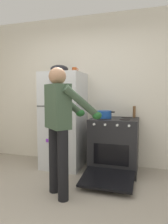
% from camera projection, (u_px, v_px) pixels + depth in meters
% --- Properties ---
extents(ground, '(8.00, 8.00, 0.00)m').
position_uv_depth(ground, '(38.00, 220.00, 2.07)').
color(ground, '#9E9384').
extents(kitchen_wall_back, '(6.00, 0.10, 2.70)m').
position_uv_depth(kitchen_wall_back, '(90.00, 91.00, 3.81)').
color(kitchen_wall_back, silver).
rests_on(kitchen_wall_back, ground).
extents(refrigerator, '(0.68, 0.72, 1.65)m').
position_uv_depth(refrigerator, '(64.00, 120.00, 3.60)').
color(refrigerator, silver).
rests_on(refrigerator, ground).
extents(stove_range, '(0.76, 1.20, 0.89)m').
position_uv_depth(stove_range, '(114.00, 146.00, 3.36)').
color(stove_range, black).
rests_on(stove_range, ground).
extents(person_cook, '(0.71, 0.75, 1.60)m').
position_uv_depth(person_cook, '(61.00, 120.00, 2.53)').
color(person_cook, black).
rests_on(person_cook, ground).
extents(red_pot, '(0.33, 0.23, 0.12)m').
position_uv_depth(red_pot, '(104.00, 114.00, 3.33)').
color(red_pot, '#19479E').
rests_on(red_pot, stove_range).
extents(coffee_mug, '(0.11, 0.08, 0.10)m').
position_uv_depth(coffee_mug, '(75.00, 70.00, 3.52)').
color(coffee_mug, '#B24C1E').
rests_on(coffee_mug, refrigerator).
extents(pepper_mill, '(0.05, 0.05, 0.19)m').
position_uv_depth(pepper_mill, '(134.00, 112.00, 3.43)').
color(pepper_mill, brown).
rests_on(pepper_mill, stove_range).
extents(mixing_bowl, '(0.31, 0.31, 0.14)m').
position_uv_depth(mixing_bowl, '(59.00, 69.00, 3.55)').
color(mixing_bowl, black).
rests_on(mixing_bowl, refrigerator).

